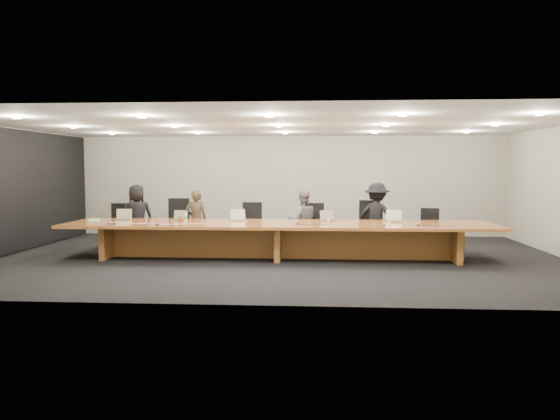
% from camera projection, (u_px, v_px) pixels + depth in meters
% --- Properties ---
extents(ground, '(12.00, 12.00, 0.00)m').
position_uv_depth(ground, '(279.00, 258.00, 11.54)').
color(ground, black).
rests_on(ground, ground).
extents(back_wall, '(12.00, 0.02, 2.80)m').
position_uv_depth(back_wall, '(289.00, 186.00, 15.41)').
color(back_wall, silver).
rests_on(back_wall, ground).
extents(left_wall_panel, '(0.08, 7.84, 2.74)m').
position_uv_depth(left_wall_panel, '(7.00, 193.00, 11.84)').
color(left_wall_panel, black).
rests_on(left_wall_panel, ground).
extents(conference_table, '(9.00, 1.80, 0.75)m').
position_uv_depth(conference_table, '(279.00, 234.00, 11.50)').
color(conference_table, brown).
rests_on(conference_table, ground).
extents(chair_far_left, '(0.57, 0.57, 1.08)m').
position_uv_depth(chair_far_left, '(117.00, 225.00, 13.01)').
color(chair_far_left, black).
rests_on(chair_far_left, ground).
extents(chair_left, '(0.63, 0.63, 1.20)m').
position_uv_depth(chair_left, '(177.00, 223.00, 12.97)').
color(chair_left, black).
rests_on(chair_left, ground).
extents(chair_mid_left, '(0.60, 0.60, 1.12)m').
position_uv_depth(chair_mid_left, '(251.00, 225.00, 12.85)').
color(chair_mid_left, black).
rests_on(chair_mid_left, ground).
extents(chair_mid_right, '(0.58, 0.58, 1.11)m').
position_uv_depth(chair_mid_right, '(314.00, 226.00, 12.63)').
color(chair_mid_right, black).
rests_on(chair_mid_right, ground).
extents(chair_right, '(0.73, 0.73, 1.17)m').
position_uv_depth(chair_right, '(368.00, 225.00, 12.70)').
color(chair_right, black).
rests_on(chair_right, ground).
extents(chair_far_right, '(0.65, 0.65, 1.00)m').
position_uv_depth(chair_far_right, '(428.00, 229.00, 12.56)').
color(chair_far_right, black).
rests_on(chair_far_right, ground).
extents(person_a, '(0.87, 0.72, 1.52)m').
position_uv_depth(person_a, '(137.00, 216.00, 12.90)').
color(person_a, black).
rests_on(person_a, ground).
extents(person_b, '(0.55, 0.40, 1.40)m').
position_uv_depth(person_b, '(196.00, 220.00, 12.77)').
color(person_b, '#31281A').
rests_on(person_b, ground).
extents(person_c, '(0.74, 0.61, 1.39)m').
position_uv_depth(person_c, '(303.00, 220.00, 12.72)').
color(person_c, slate).
rests_on(person_c, ground).
extents(person_d, '(1.15, 0.89, 1.57)m').
position_uv_depth(person_d, '(377.00, 217.00, 12.56)').
color(person_d, black).
rests_on(person_d, ground).
extents(laptop_a, '(0.37, 0.29, 0.26)m').
position_uv_depth(laptop_a, '(123.00, 215.00, 12.03)').
color(laptop_a, tan).
rests_on(laptop_a, conference_table).
extents(laptop_b, '(0.32, 0.25, 0.24)m').
position_uv_depth(laptop_b, '(179.00, 215.00, 11.96)').
color(laptop_b, tan).
rests_on(laptop_b, conference_table).
extents(laptop_c, '(0.41, 0.37, 0.27)m').
position_uv_depth(laptop_c, '(239.00, 215.00, 11.86)').
color(laptop_c, '#C5B096').
rests_on(laptop_c, conference_table).
extents(laptop_d, '(0.37, 0.31, 0.25)m').
position_uv_depth(laptop_d, '(329.00, 216.00, 11.78)').
color(laptop_d, tan).
rests_on(laptop_d, conference_table).
extents(laptop_e, '(0.41, 0.36, 0.27)m').
position_uv_depth(laptop_e, '(392.00, 216.00, 11.59)').
color(laptop_e, '#B3A989').
rests_on(laptop_e, conference_table).
extents(water_bottle, '(0.07, 0.07, 0.20)m').
position_uv_depth(water_bottle, '(186.00, 218.00, 11.61)').
color(water_bottle, silver).
rests_on(water_bottle, conference_table).
extents(amber_mug, '(0.11, 0.11, 0.11)m').
position_uv_depth(amber_mug, '(181.00, 220.00, 11.63)').
color(amber_mug, brown).
rests_on(amber_mug, conference_table).
extents(paper_cup_near, '(0.08, 0.08, 0.08)m').
position_uv_depth(paper_cup_near, '(329.00, 220.00, 11.71)').
color(paper_cup_near, white).
rests_on(paper_cup_near, conference_table).
extents(paper_cup_far, '(0.11, 0.11, 0.10)m').
position_uv_depth(paper_cup_far, '(390.00, 221.00, 11.44)').
color(paper_cup_far, silver).
rests_on(paper_cup_far, conference_table).
extents(notepad, '(0.30, 0.27, 0.01)m').
position_uv_depth(notepad, '(94.00, 220.00, 12.07)').
color(notepad, silver).
rests_on(notepad, conference_table).
extents(lime_gadget, '(0.16, 0.09, 0.02)m').
position_uv_depth(lime_gadget, '(95.00, 219.00, 12.07)').
color(lime_gadget, '#59D639').
rests_on(lime_gadget, notepad).
extents(av_box, '(0.26, 0.23, 0.03)m').
position_uv_depth(av_box, '(114.00, 223.00, 11.26)').
color(av_box, '#9E9DA2').
rests_on(av_box, conference_table).
extents(mic_left, '(0.12, 0.12, 0.03)m').
position_uv_depth(mic_left, '(157.00, 224.00, 11.09)').
color(mic_left, black).
rests_on(mic_left, conference_table).
extents(mic_center, '(0.14, 0.14, 0.03)m').
position_uv_depth(mic_center, '(298.00, 224.00, 11.19)').
color(mic_center, black).
rests_on(mic_center, conference_table).
extents(mic_right, '(0.14, 0.14, 0.03)m').
position_uv_depth(mic_right, '(418.00, 225.00, 10.93)').
color(mic_right, black).
rests_on(mic_right, conference_table).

